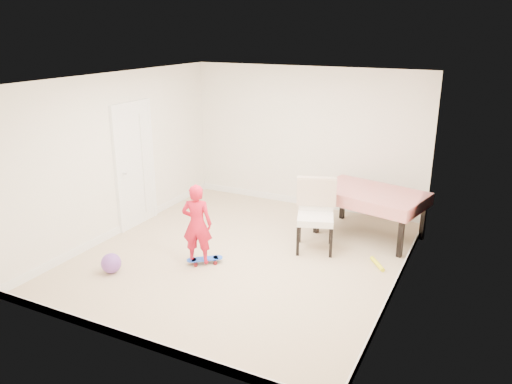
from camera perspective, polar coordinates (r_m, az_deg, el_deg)
The scene contains 17 objects.
ground at distance 7.55m, azimuth -1.37°, elevation -7.18°, with size 5.00×5.00×0.00m, color tan.
ceiling at distance 6.84m, azimuth -1.53°, elevation 12.70°, with size 4.50×5.00×0.04m, color white.
wall_back at distance 9.29m, azimuth 5.74°, elevation 6.12°, with size 4.50×0.04×2.60m, color white.
wall_front at distance 5.15m, azimuth -14.45°, elevation -4.58°, with size 4.50×0.04×2.60m, color white.
wall_left at distance 8.33m, azimuth -15.18°, elevation 4.14°, with size 0.04×5.00×2.60m, color white.
wall_right at distance 6.40m, azimuth 16.51°, elevation -0.20°, with size 0.04×5.00×2.60m, color white.
door at distance 8.61m, azimuth -13.69°, elevation 2.83°, with size 0.10×0.94×2.11m, color white.
baseboard_back at distance 9.63m, azimuth 5.53°, elevation -1.09°, with size 4.50×0.02×0.12m, color white.
baseboard_front at distance 5.73m, azimuth -13.50°, elevation -16.11°, with size 4.50×0.02×0.12m, color white.
baseboard_left at distance 8.71m, azimuth -14.56°, elevation -3.77°, with size 0.02×5.00×0.12m, color white.
baseboard_right at distance 6.88m, azimuth 15.65°, elevation -10.05°, with size 0.02×5.00×0.12m, color white.
dining_table at distance 8.26m, azimuth 12.82°, elevation -2.41°, with size 1.65×1.04×0.78m, color red, non-canonical shape.
dining_chair at distance 7.56m, azimuth 6.81°, elevation -2.77°, with size 0.59×0.67×1.09m, color beige, non-canonical shape.
skateboard at distance 7.31m, azimuth -5.87°, elevation -7.83°, with size 0.52×0.19×0.08m, color blue, non-canonical shape.
child at distance 7.09m, azimuth -6.74°, elevation -3.92°, with size 0.43×0.28×1.17m, color red.
balloon at distance 7.27m, azimuth -16.23°, elevation -7.81°, with size 0.28×0.28×0.28m, color purple.
foam_toy at distance 7.42m, azimuth 13.69°, elevation -7.98°, with size 0.06×0.06×0.40m, color #FBF81A.
Camera 1 is at (3.19, -6.02, 3.26)m, focal length 35.00 mm.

